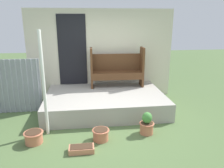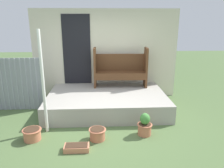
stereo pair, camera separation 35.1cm
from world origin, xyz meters
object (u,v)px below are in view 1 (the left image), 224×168
object	(u,v)px
flower_pot_middle	(101,134)
flower_pot_right	(147,124)
planter_box_rect	(82,149)
support_post	(44,85)
flower_pot_left	(34,137)
bench	(117,68)

from	to	relation	value
flower_pot_middle	flower_pot_right	distance (m)	0.98
planter_box_rect	flower_pot_right	bearing A→B (deg)	20.31
support_post	flower_pot_left	bearing A→B (deg)	-122.14
support_post	flower_pot_right	world-z (taller)	support_post
bench	planter_box_rect	distance (m)	2.89
flower_pot_left	support_post	bearing A→B (deg)	57.86
flower_pot_middle	flower_pot_right	xyz separation A→B (m)	(0.97, 0.14, 0.08)
flower_pot_middle	planter_box_rect	xyz separation A→B (m)	(-0.37, -0.36, -0.07)
support_post	flower_pot_middle	size ratio (longest dim) A/B	6.17
planter_box_rect	bench	bearing A→B (deg)	68.15
bench	planter_box_rect	bearing A→B (deg)	-109.90
bench	flower_pot_middle	bearing A→B (deg)	-104.48
support_post	planter_box_rect	distance (m)	1.44
bench	flower_pot_middle	world-z (taller)	bench
planter_box_rect	support_post	bearing A→B (deg)	132.88
support_post	flower_pot_middle	world-z (taller)	support_post
flower_pot_middle	planter_box_rect	bearing A→B (deg)	-136.33
bench	planter_box_rect	world-z (taller)	bench
support_post	planter_box_rect	bearing A→B (deg)	-47.12
support_post	bench	size ratio (longest dim) A/B	1.41
flower_pot_right	planter_box_rect	world-z (taller)	flower_pot_right
support_post	flower_pot_right	xyz separation A→B (m)	(2.05, -0.26, -0.86)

